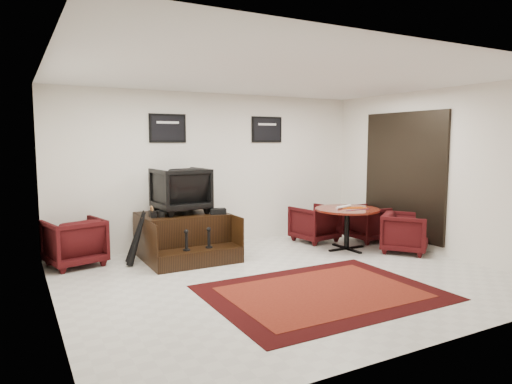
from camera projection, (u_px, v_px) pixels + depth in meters
ground at (286, 278)px, 6.47m from camera, size 6.00×6.00×0.00m
room_shell at (306, 151)px, 6.57m from camera, size 6.02×5.02×2.81m
area_rug at (322, 292)px, 5.82m from camera, size 2.87×2.15×0.01m
shine_podium at (184, 237)px, 7.61m from camera, size 1.40×1.44×0.72m
shine_chair at (180, 188)px, 7.65m from camera, size 0.87×0.82×0.85m
shoes_pair at (156, 214)px, 7.30m from camera, size 0.23×0.27×0.09m
polish_kit at (218, 211)px, 7.57m from camera, size 0.30×0.24×0.09m
umbrella_black at (137, 238)px, 7.05m from camera, size 0.32×0.12×0.86m
umbrella_hooked at (136, 236)px, 7.25m from camera, size 0.32×0.12×0.86m
armchair_side at (74, 240)px, 7.06m from camera, size 0.95×0.91×0.82m
meeting_table at (347, 213)px, 8.08m from camera, size 1.13×1.13×0.74m
table_chair_back at (314, 222)px, 8.79m from camera, size 0.84×0.80×0.76m
table_chair_window at (369, 221)px, 8.83m from camera, size 0.69×0.74×0.76m
table_chair_corner at (405, 231)px, 7.90m from camera, size 1.00×0.99×0.76m
paper_roll at (344, 207)px, 8.09m from camera, size 0.42×0.17×0.05m
table_clutter at (354, 208)px, 8.06m from camera, size 0.57×0.33×0.01m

